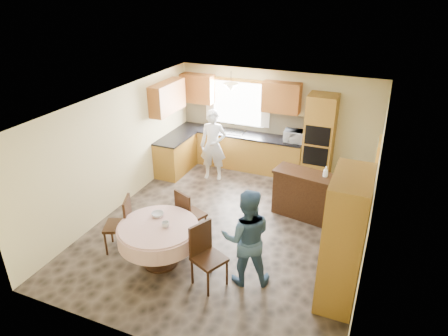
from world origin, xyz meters
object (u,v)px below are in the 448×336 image
dining_table (158,234)px  person_sink (213,145)px  chair_right (206,252)px  oven_tower (319,139)px  chair_left (122,222)px  person_dining (246,238)px  sideboard (305,196)px  chair_back (188,213)px  cupboard (344,239)px

dining_table → person_sink: bearing=98.3°
dining_table → chair_right: 0.93m
oven_tower → chair_left: 4.89m
person_sink → person_dining: size_ratio=1.04×
sideboard → chair_back: 2.44m
sideboard → oven_tower: bearing=103.0°
cupboard → dining_table: cupboard is taller
chair_back → person_dining: bearing=176.4°
oven_tower → chair_back: (-1.74, -3.33, -0.51)m
cupboard → person_sink: 4.49m
dining_table → chair_back: chair_back is taller
sideboard → person_dining: size_ratio=0.78×
oven_tower → person_dining: oven_tower is taller
sideboard → chair_left: (-2.75, -2.36, 0.11)m
chair_left → person_dining: size_ratio=0.63×
oven_tower → person_sink: (-2.33, -0.86, -0.20)m
dining_table → chair_left: 0.82m
chair_right → sideboard: bearing=3.6°
dining_table → person_dining: person_dining is taller
chair_right → person_sink: (-1.41, 3.44, 0.28)m
oven_tower → dining_table: oven_tower is taller
sideboard → chair_right: bearing=-101.5°
person_sink → person_dining: (1.98, -3.16, -0.04)m
cupboard → chair_back: cupboard is taller
chair_left → chair_right: (1.73, -0.22, 0.01)m
oven_tower → chair_right: oven_tower is taller
person_dining → sideboard: bearing=-122.5°
chair_left → person_sink: person_sink is taller
dining_table → chair_left: (-0.81, 0.11, -0.03)m
sideboard → person_sink: (-2.42, 0.86, 0.40)m
sideboard → chair_left: 3.62m
oven_tower → chair_right: size_ratio=2.01×
cupboard → chair_back: 2.88m
chair_left → chair_back: size_ratio=1.03×
chair_right → person_sink: bearing=47.2°
chair_left → dining_table: bearing=59.7°
oven_tower → sideboard: oven_tower is taller
oven_tower → person_dining: (-0.35, -4.02, -0.24)m
oven_tower → sideboard: (0.09, -1.72, -0.60)m
cupboard → chair_right: 2.11m
oven_tower → dining_table: 4.60m
sideboard → cupboard: 2.36m
chair_left → person_sink: (0.33, 3.22, 0.29)m
dining_table → person_dining: (1.49, 0.17, 0.22)m
cupboard → person_dining: (-1.42, -0.23, -0.21)m
cupboard → person_dining: size_ratio=1.25×
cupboard → person_dining: 1.45m
dining_table → chair_right: (0.92, -0.11, -0.02)m
chair_right → person_sink: size_ratio=0.61×
sideboard → person_dining: 2.37m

